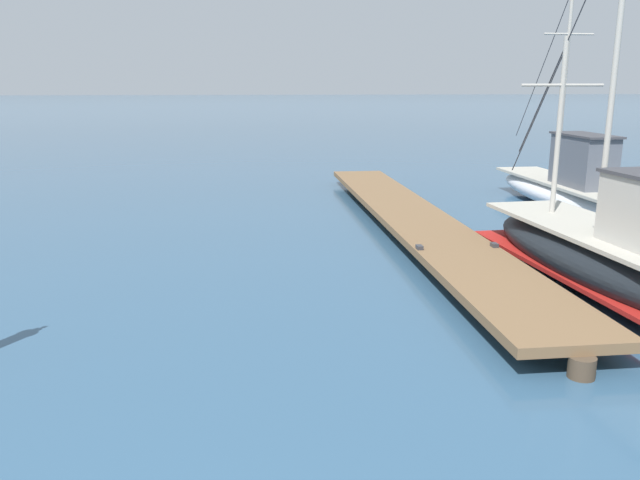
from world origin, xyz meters
name	(u,v)px	position (x,y,z in m)	size (l,w,h in m)	color
floating_dock	(414,218)	(5.14, 13.98, 0.36)	(2.10, 17.42, 0.53)	brown
fishing_boat_0	(566,185)	(10.53, 16.70, 0.71)	(1.94, 7.46, 6.88)	silver
fishing_boat_1	(611,255)	(7.58, 8.89, 0.69)	(2.67, 7.72, 7.32)	black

